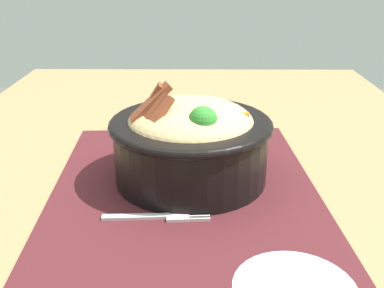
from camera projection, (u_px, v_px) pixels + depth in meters
table at (191, 216)px, 0.66m from camera, size 1.28×0.85×0.71m
placemat at (184, 186)px, 0.60m from camera, size 0.43×0.36×0.00m
bowl at (192, 139)px, 0.60m from camera, size 0.23×0.23×0.13m
fork at (161, 216)px, 0.53m from camera, size 0.02×0.12×0.00m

